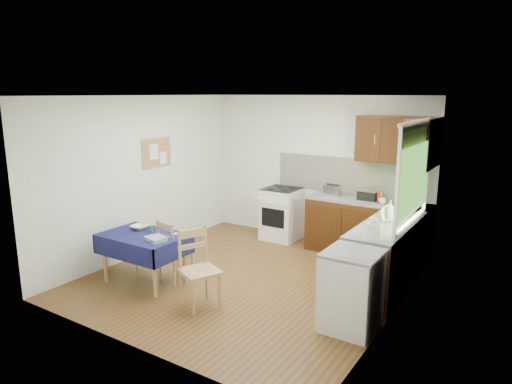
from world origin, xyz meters
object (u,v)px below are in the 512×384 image
Objects in this scene: chair_far at (173,249)px; kettle at (373,230)px; chair_near at (198,266)px; toaster at (333,190)px; dining_table at (144,242)px; sandwich_press at (368,194)px; dish_rack at (386,218)px.

kettle is at bearing -158.72° from chair_far.
toaster is at bearing 14.37° from chair_near.
toaster is at bearing 37.17° from dining_table.
sandwich_press reaches higher than chair_near.
dining_table is at bearing -151.17° from dish_rack.
chair_far is (0.31, 0.23, -0.12)m from dining_table.
kettle reaches higher than chair_near.
sandwich_press is at bearing 110.55° from kettle.
toaster reaches higher than dining_table.
dining_table is 4.12× the size of kettle.
kettle is at bearing -73.75° from toaster.
dish_rack is at bearing -17.41° from chair_near.
dish_rack reaches higher than dining_table.
sandwich_press is 1.06× the size of kettle.
dining_table is 3.87× the size of sandwich_press.
dish_rack reaches higher than chair_far.
kettle is at bearing -7.07° from dining_table.
dish_rack is 1.43× the size of kettle.
chair_near is at bearing 162.64° from chair_far.
sandwich_press is at bearing 3.83° from chair_near.
kettle is (1.30, -1.87, 0.03)m from toaster.
toaster reaches higher than dish_rack.
toaster is at bearing -108.27° from chair_far.
dish_rack is (2.44, 1.46, 0.46)m from chair_far.
sandwich_press is 2.06m from kettle.
toaster is at bearing 124.84° from kettle.
chair_far is 2.69m from kettle.
chair_far is at bearing 87.63° from chair_near.
sandwich_press is at bearing 29.43° from dining_table.
kettle reaches higher than toaster.
chair_far is 3.18× the size of kettle.
sandwich_press is (1.85, 2.46, 0.52)m from chair_far.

